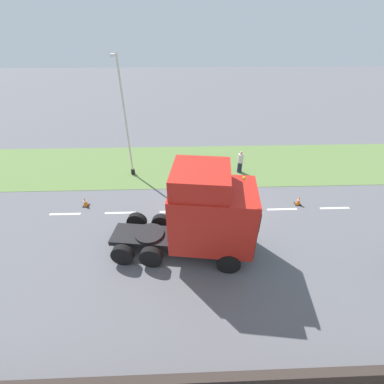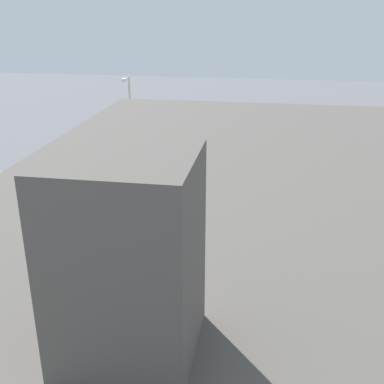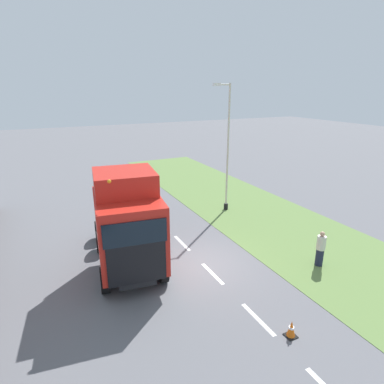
{
  "view_description": "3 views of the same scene",
  "coord_description": "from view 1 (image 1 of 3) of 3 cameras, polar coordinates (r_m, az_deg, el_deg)",
  "views": [
    {
      "loc": [
        12.03,
        -1.73,
        9.27
      ],
      "look_at": [
        0.28,
        -1.3,
        1.55
      ],
      "focal_mm": 24.0,
      "sensor_mm": 36.0,
      "label": 1
    },
    {
      "loc": [
        21.69,
        2.5,
        11.73
      ],
      "look_at": [
        -0.64,
        -1.21,
        2.8
      ],
      "focal_mm": 45.0,
      "sensor_mm": 36.0,
      "label": 2
    },
    {
      "loc": [
        6.12,
        11.39,
        7.65
      ],
      "look_at": [
        -0.68,
        -2.5,
        2.63
      ],
      "focal_mm": 30.0,
      "sensor_mm": 36.0,
      "label": 3
    }
  ],
  "objects": [
    {
      "name": "ground_plane",
      "position": [
        15.28,
        4.85,
        -4.17
      ],
      "size": [
        120.0,
        120.0,
        0.0
      ],
      "primitive_type": "plane",
      "color": "slate",
      "rests_on": "ground"
    },
    {
      "name": "lamp_post",
      "position": [
        17.83,
        -14.48,
        14.39
      ],
      "size": [
        1.26,
        0.27,
        7.95
      ],
      "color": "black",
      "rests_on": "ground"
    },
    {
      "name": "lane_markings",
      "position": [
        15.22,
        2.23,
        -4.23
      ],
      "size": [
        0.16,
        17.8,
        0.0
      ],
      "color": "white",
      "rests_on": "ground"
    },
    {
      "name": "lorry_cab",
      "position": [
        11.38,
        3.12,
        -4.86
      ],
      "size": [
        3.4,
        6.82,
        4.63
      ],
      "rotation": [
        0.0,
        0.0,
        -0.13
      ],
      "color": "black",
      "rests_on": "ground"
    },
    {
      "name": "pedestrian",
      "position": [
        19.16,
        10.66,
        6.52
      ],
      "size": [
        0.39,
        0.39,
        1.66
      ],
      "color": "#1E233D",
      "rests_on": "ground"
    },
    {
      "name": "traffic_cone_lead",
      "position": [
        16.88,
        22.62,
        -1.77
      ],
      "size": [
        0.36,
        0.36,
        0.58
      ],
      "color": "black",
      "rests_on": "ground"
    },
    {
      "name": "grass_verge",
      "position": [
        20.34,
        3.04,
        6.18
      ],
      "size": [
        7.0,
        44.0,
        0.01
      ],
      "color": "#607F42",
      "rests_on": "ground"
    },
    {
      "name": "traffic_cone_trailing",
      "position": [
        16.75,
        -22.64,
        -2.06
      ],
      "size": [
        0.36,
        0.36,
        0.58
      ],
      "color": "black",
      "rests_on": "ground"
    }
  ]
}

